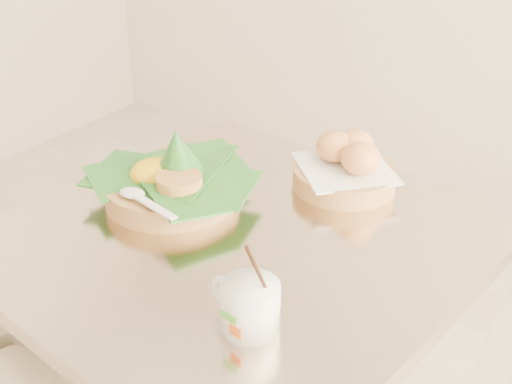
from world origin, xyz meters
The scene contains 4 objects.
cafe_table centered at (0.17, -0.02, 0.53)m, with size 0.79×0.79×0.75m.
rice_basket centered at (0.01, 0.01, 0.79)m, with size 0.29×0.29×0.15m.
bread_basket centered at (0.25, 0.22, 0.79)m, with size 0.22×0.22×0.10m.
coffee_mug centered at (0.31, -0.20, 0.79)m, with size 0.11×0.08×0.13m.
Camera 1 is at (0.67, -0.74, 1.30)m, focal length 45.00 mm.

